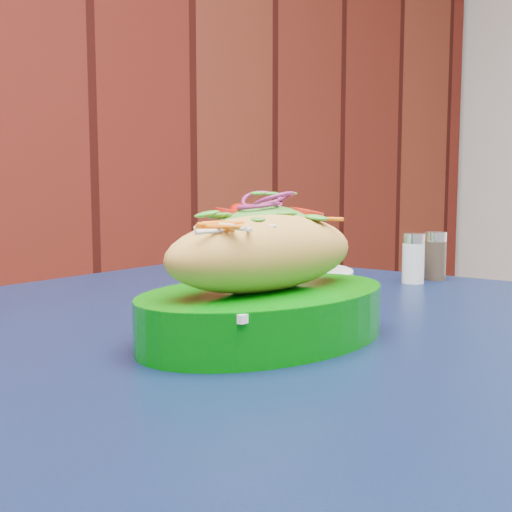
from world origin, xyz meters
TOP-DOWN VIEW (x-y plane):
  - cafe_table at (-0.17, 1.36)m, footprint 0.97×0.97m
  - banh_mi_basket at (-0.21, 1.33)m, footprint 0.24×0.17m
  - salad_plate at (0.01, 1.59)m, footprint 0.22×0.22m
  - salt_shaker at (0.12, 1.44)m, footprint 0.03×0.03m
  - pepper_shaker at (0.17, 1.44)m, footprint 0.03×0.03m

SIDE VIEW (x-z plane):
  - cafe_table at x=-0.17m, z-range 0.29..1.04m
  - salt_shaker at x=0.12m, z-range 0.75..0.81m
  - pepper_shaker at x=0.17m, z-range 0.75..0.81m
  - banh_mi_basket at x=-0.21m, z-range 0.74..0.84m
  - salad_plate at x=0.01m, z-range 0.74..0.85m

